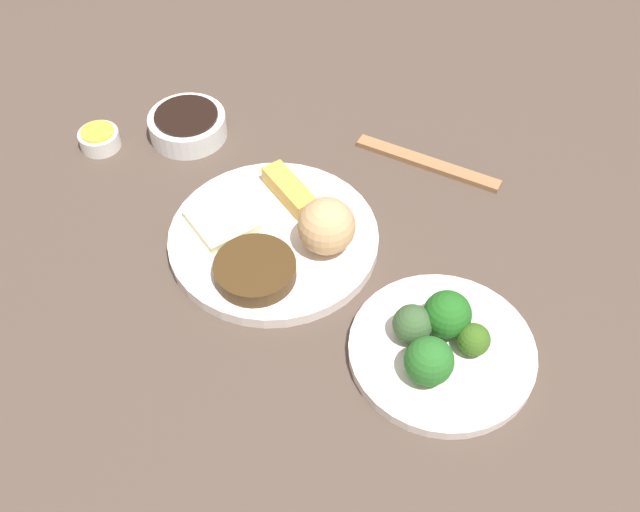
{
  "coord_description": "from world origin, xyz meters",
  "views": [
    {
      "loc": [
        0.15,
        0.58,
        0.73
      ],
      "look_at": [
        -0.05,
        0.04,
        0.06
      ],
      "focal_mm": 42.33,
      "sensor_mm": 36.0,
      "label": 1
    }
  ],
  "objects_px": {
    "soy_sauce_bowl": "(188,126)",
    "sauce_ramekin_hot_mustard": "(100,139)",
    "main_plate": "(274,239)",
    "broccoli_plate": "(442,351)",
    "chopsticks_pair": "(427,163)"
  },
  "relations": [
    {
      "from": "main_plate",
      "to": "broccoli_plate",
      "type": "bearing_deg",
      "value": 119.44
    },
    {
      "from": "soy_sauce_bowl",
      "to": "chopsticks_pair",
      "type": "distance_m",
      "value": 0.34
    },
    {
      "from": "soy_sauce_bowl",
      "to": "main_plate",
      "type": "bearing_deg",
      "value": 102.3
    },
    {
      "from": "chopsticks_pair",
      "to": "main_plate",
      "type": "bearing_deg",
      "value": 14.85
    },
    {
      "from": "broccoli_plate",
      "to": "chopsticks_pair",
      "type": "relative_size",
      "value": 1.0
    },
    {
      "from": "sauce_ramekin_hot_mustard",
      "to": "chopsticks_pair",
      "type": "distance_m",
      "value": 0.46
    },
    {
      "from": "broccoli_plate",
      "to": "sauce_ramekin_hot_mustard",
      "type": "distance_m",
      "value": 0.57
    },
    {
      "from": "main_plate",
      "to": "sauce_ramekin_hot_mustard",
      "type": "height_order",
      "value": "sauce_ramekin_hot_mustard"
    },
    {
      "from": "soy_sauce_bowl",
      "to": "sauce_ramekin_hot_mustard",
      "type": "bearing_deg",
      "value": -8.93
    },
    {
      "from": "sauce_ramekin_hot_mustard",
      "to": "chopsticks_pair",
      "type": "xyz_separation_m",
      "value": [
        -0.42,
        0.19,
        -0.01
      ]
    },
    {
      "from": "main_plate",
      "to": "broccoli_plate",
      "type": "xyz_separation_m",
      "value": [
        -0.13,
        0.22,
        -0.0
      ]
    },
    {
      "from": "main_plate",
      "to": "soy_sauce_bowl",
      "type": "bearing_deg",
      "value": -77.7
    },
    {
      "from": "broccoli_plate",
      "to": "chopsticks_pair",
      "type": "distance_m",
      "value": 0.31
    },
    {
      "from": "sauce_ramekin_hot_mustard",
      "to": "broccoli_plate",
      "type": "bearing_deg",
      "value": 122.02
    },
    {
      "from": "main_plate",
      "to": "broccoli_plate",
      "type": "height_order",
      "value": "main_plate"
    }
  ]
}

